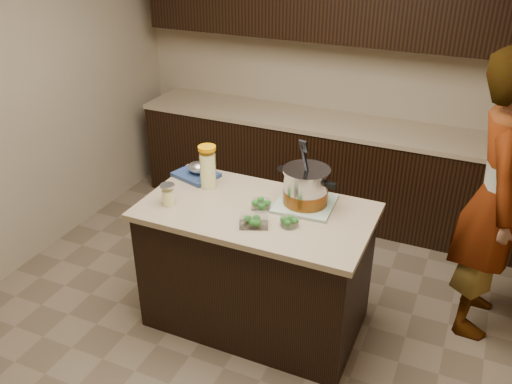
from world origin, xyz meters
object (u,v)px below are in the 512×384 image
(island, at_px, (256,267))
(lemonade_pitcher, at_px, (208,168))
(stock_pot, at_px, (306,189))
(person, at_px, (498,199))

(island, height_order, lemonade_pitcher, lemonade_pitcher)
(island, height_order, stock_pot, stock_pot)
(person, bearing_deg, stock_pot, 112.44)
(island, bearing_deg, lemonade_pitcher, 160.09)
(stock_pot, bearing_deg, island, -132.59)
(island, bearing_deg, stock_pot, 32.82)
(island, xyz_separation_m, lemonade_pitcher, (-0.42, 0.15, 0.58))
(island, relative_size, lemonade_pitcher, 5.05)
(lemonade_pitcher, xyz_separation_m, person, (1.80, 0.49, -0.08))
(island, height_order, person, person)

